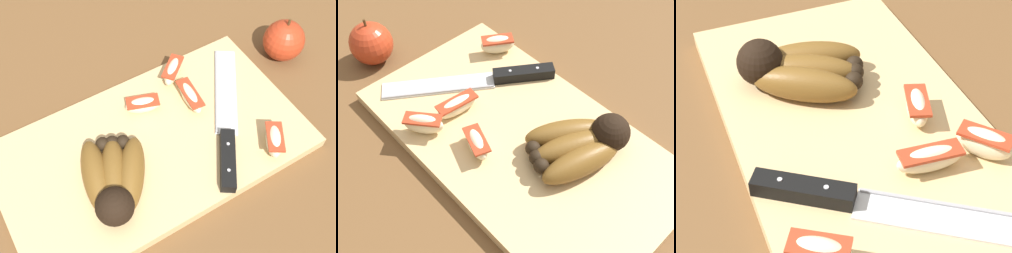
{
  "view_description": "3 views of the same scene",
  "coord_description": "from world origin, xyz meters",
  "views": [
    {
      "loc": [
        0.14,
        0.3,
        0.59
      ],
      "look_at": [
        -0.05,
        -0.02,
        0.05
      ],
      "focal_mm": 45.95,
      "sensor_mm": 36.0,
      "label": 1
    },
    {
      "loc": [
        0.25,
        -0.29,
        0.5
      ],
      "look_at": [
        -0.02,
        -0.04,
        0.06
      ],
      "focal_mm": 44.35,
      "sensor_mm": 36.0,
      "label": 2
    },
    {
      "loc": [
        -0.42,
        0.16,
        0.43
      ],
      "look_at": [
        -0.04,
        0.01,
        0.04
      ],
      "focal_mm": 58.52,
      "sensor_mm": 36.0,
      "label": 3
    }
  ],
  "objects": [
    {
      "name": "cutting_board",
      "position": [
        -0.02,
        -0.02,
        0.01
      ],
      "size": [
        0.48,
        0.27,
        0.02
      ],
      "primitive_type": "cube",
      "color": "tan",
      "rests_on": "ground_plane"
    },
    {
      "name": "ground_plane",
      "position": [
        0.0,
        0.0,
        0.0
      ],
      "size": [
        6.0,
        6.0,
        0.0
      ],
      "primitive_type": "plane",
      "color": "brown"
    },
    {
      "name": "whole_apple",
      "position": [
        -0.32,
        -0.08,
        0.04
      ],
      "size": [
        0.07,
        0.07,
        0.09
      ],
      "color": "#AD3319",
      "rests_on": "ground_plane"
    },
    {
      "name": "chefs_knife",
      "position": [
        -0.12,
        0.03,
        0.03
      ],
      "size": [
        0.18,
        0.25,
        0.02
      ],
      "color": "silver",
      "rests_on": "cutting_board"
    },
    {
      "name": "banana_bunch",
      "position": [
        0.07,
        0.02,
        0.04
      ],
      "size": [
        0.13,
        0.15,
        0.06
      ],
      "color": "black",
      "rests_on": "cutting_board"
    },
    {
      "name": "apple_wedge_middle",
      "position": [
        -0.17,
        0.08,
        0.04
      ],
      "size": [
        0.05,
        0.06,
        0.03
      ],
      "color": "beige",
      "rests_on": "cutting_board"
    },
    {
      "name": "apple_wedge_extra",
      "position": [
        -0.11,
        -0.06,
        0.04
      ],
      "size": [
        0.03,
        0.07,
        0.03
      ],
      "color": "beige",
      "rests_on": "cutting_board"
    },
    {
      "name": "apple_wedge_near",
      "position": [
        -0.12,
        -0.12,
        0.04
      ],
      "size": [
        0.06,
        0.05,
        0.03
      ],
      "color": "beige",
      "rests_on": "cutting_board"
    },
    {
      "name": "apple_wedge_far",
      "position": [
        -0.04,
        -0.08,
        0.04
      ],
      "size": [
        0.06,
        0.04,
        0.03
      ],
      "color": "beige",
      "rests_on": "cutting_board"
    }
  ]
}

